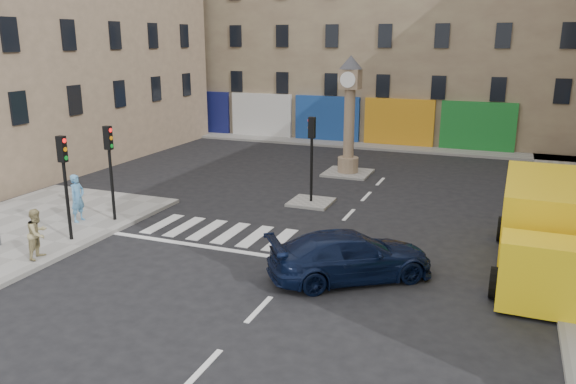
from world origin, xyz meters
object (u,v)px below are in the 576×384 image
Objects in this scene: pedestrian_blue at (78,198)px; pedestrian_tan at (38,234)px; traffic_light_left_far at (110,158)px; traffic_light_left_near at (64,171)px; clock_pillar at (350,108)px; traffic_light_island at (312,146)px; navy_sedan at (351,256)px; yellow_van at (540,227)px.

pedestrian_blue is 1.13× the size of pedestrian_tan.
traffic_light_left_far reaches higher than pedestrian_blue.
traffic_light_left_near is 15.19m from clock_pillar.
traffic_light_left_near is at bearing -128.93° from traffic_light_island.
pedestrian_blue is at bearing 48.19° from navy_sedan.
yellow_van is at bearing -79.07° from pedestrian_tan.
clock_pillar is at bearing -30.15° from pedestrian_tan.
clock_pillar is at bearing 61.06° from traffic_light_left_far.
pedestrian_tan is at bearing -111.11° from clock_pillar.
traffic_light_left_near is 10.23m from navy_sedan.
yellow_van is (9.00, -10.09, -2.21)m from clock_pillar.
pedestrian_blue is (-16.46, -1.96, -0.26)m from yellow_van.
clock_pillar reaches higher than pedestrian_blue.
traffic_light_island is 0.50× the size of yellow_van.
traffic_light_island is at bearing 156.36° from yellow_van.
traffic_light_left_near and traffic_light_left_far have the same top height.
pedestrian_blue is at bearing -150.61° from traffic_light_left_far.
traffic_light_left_near is 1.00× the size of traffic_light_island.
traffic_light_island is 0.61× the size of clock_pillar.
traffic_light_left_far is 0.74× the size of navy_sedan.
traffic_light_left_near is 10.03m from traffic_light_island.
pedestrian_tan is (-9.73, -2.43, 0.25)m from navy_sedan.
traffic_light_island is 9.97m from yellow_van.
traffic_light_left_far is 8.30m from traffic_light_island.
traffic_light_island reaches higher than pedestrian_tan.
pedestrian_blue is at bearing 123.51° from traffic_light_left_near.
traffic_light_island is 6.07m from clock_pillar.
navy_sedan is at bearing -96.28° from pedestrian_blue.
navy_sedan is at bearing -85.01° from pedestrian_tan.
yellow_van is (15.30, 1.30, -1.28)m from traffic_light_left_far.
traffic_light_left_near is at bearing -114.55° from clock_pillar.
traffic_light_island is 1.98× the size of pedestrian_blue.
yellow_van is at bearing -24.48° from traffic_light_island.
pedestrian_blue is (-7.46, -12.05, -2.47)m from clock_pillar.
pedestrian_blue reaches higher than navy_sedan.
clock_pillar reaches higher than traffic_light_left_near.
yellow_van is (15.30, 3.70, -1.28)m from traffic_light_left_near.
navy_sedan is at bearing 3.91° from traffic_light_left_near.
pedestrian_blue is 3.79m from pedestrian_tan.
traffic_light_left_far is at bearing -118.94° from clock_pillar.
navy_sedan is at bearing -74.13° from clock_pillar.
traffic_light_left_far is at bearing 90.00° from traffic_light_left_near.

